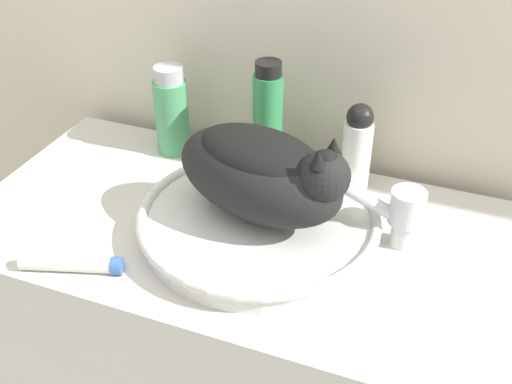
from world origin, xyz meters
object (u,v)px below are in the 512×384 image
Objects in this scene: cat at (263,170)px; cream_tube at (73,264)px; faucet at (399,212)px; mouthwash_bottle at (172,112)px; lotion_bottle_white at (357,147)px; shampoo_bottle_tall at (268,120)px.

cat is 0.36m from cream_tube.
faucet is 0.83× the size of mouthwash_bottle.
mouthwash_bottle is at bearing -180.00° from lotion_bottle_white.
faucet is 0.89× the size of lotion_bottle_white.
mouthwash_bottle is (-0.41, -0.00, 0.00)m from lotion_bottle_white.
cat is at bearing -71.86° from shampoo_bottle_tall.
shampoo_bottle_tall is (-0.07, 0.21, -0.02)m from cat.
cat is 1.79× the size of mouthwash_bottle.
shampoo_bottle_tall is at bearing 65.49° from cream_tube.
faucet reaches higher than cream_tube.
mouthwash_bottle is (-0.52, 0.15, 0.03)m from faucet.
faucet is 0.56m from cream_tube.
lotion_bottle_white is at bearing 75.39° from cat.
mouthwash_bottle reaches higher than cream_tube.
lotion_bottle_white reaches higher than cream_tube.
cream_tube is (-0.26, -0.21, -0.12)m from cat.
mouthwash_bottle reaches higher than faucet.
cat is 0.25m from faucet.
faucet is 0.54m from mouthwash_bottle.
cream_tube is (-0.38, -0.42, -0.08)m from lotion_bottle_white.
lotion_bottle_white is at bearing 48.13° from cream_tube.
lotion_bottle_white is 0.41m from mouthwash_bottle.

